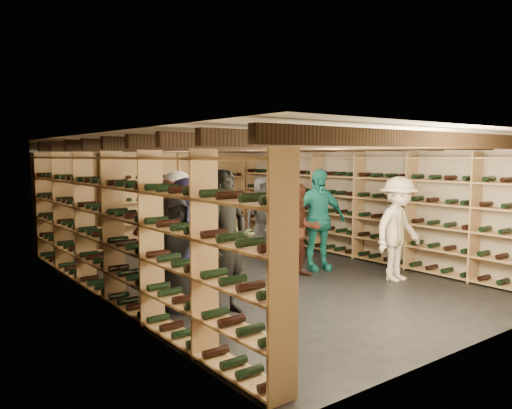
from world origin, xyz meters
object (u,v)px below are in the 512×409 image
at_px(person_2, 231,239).
at_px(person_3, 399,229).
at_px(crate_stack_right, 199,243).
at_px(person_1, 227,243).
at_px(person_6, 188,234).
at_px(crate_loose, 283,249).
at_px(person_4, 318,220).
at_px(person_7, 281,213).
at_px(person_8, 299,230).
at_px(person_5, 169,231).
at_px(person_0, 174,252).
at_px(person_10, 209,233).
at_px(person_11, 284,211).
at_px(person_12, 263,217).
at_px(crate_stack_left, 197,236).
at_px(person_9, 177,221).

height_order(person_2, person_3, person_3).
relative_size(crate_stack_right, person_1, 0.36).
bearing_deg(person_6, crate_loose, 26.37).
bearing_deg(crate_loose, person_4, -108.17).
bearing_deg(person_7, person_3, -56.61).
relative_size(crate_loose, person_8, 0.31).
xyz_separation_m(person_1, person_5, (0.17, 1.96, -0.10)).
distance_m(person_0, person_4, 3.23).
relative_size(person_10, person_11, 0.84).
relative_size(person_4, person_11, 1.01).
relative_size(person_1, person_12, 1.15).
bearing_deg(person_12, person_3, -65.10).
height_order(crate_stack_right, person_8, person_8).
bearing_deg(person_5, crate_stack_right, 32.32).
bearing_deg(crate_loose, person_2, -145.44).
distance_m(person_0, person_11, 4.27).
bearing_deg(person_11, person_7, -119.34).
height_order(crate_stack_left, person_8, person_8).
height_order(person_1, person_11, person_1).
relative_size(crate_stack_right, person_0, 0.44).
bearing_deg(person_7, person_11, 67.23).
height_order(person_3, person_12, person_3).
bearing_deg(person_11, person_1, -125.29).
bearing_deg(person_9, person_7, -30.93).
distance_m(person_9, person_10, 0.92).
xyz_separation_m(crate_loose, person_11, (-0.00, -0.04, 0.83)).
distance_m(person_1, person_12, 3.89).
height_order(person_4, person_10, person_4).
distance_m(crate_stack_right, person_12, 1.42).
height_order(crate_stack_left, person_2, person_2).
bearing_deg(person_10, person_2, -114.48).
height_order(person_4, person_11, person_4).
distance_m(crate_stack_left, person_7, 1.85).
bearing_deg(person_3, person_10, 134.60).
height_order(crate_loose, person_3, person_3).
xyz_separation_m(person_8, person_10, (-1.30, 0.86, -0.04)).
bearing_deg(person_11, person_4, -93.70).
height_order(person_1, person_4, person_1).
height_order(person_10, person_12, person_12).
distance_m(person_4, person_8, 0.64).
xyz_separation_m(person_4, person_5, (-2.59, 0.79, -0.07)).
xyz_separation_m(crate_loose, person_0, (-3.72, -2.13, 0.68)).
bearing_deg(person_11, crate_stack_left, 169.59).
relative_size(person_3, person_10, 1.14).
relative_size(crate_stack_right, person_7, 0.36).
relative_size(person_10, person_12, 0.93).
xyz_separation_m(person_6, person_10, (0.65, 0.44, -0.11)).
distance_m(person_0, person_8, 2.60).
xyz_separation_m(person_2, person_11, (2.49, 1.68, 0.14)).
xyz_separation_m(crate_stack_left, person_6, (-1.40, -2.14, 0.45)).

